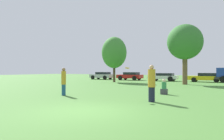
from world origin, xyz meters
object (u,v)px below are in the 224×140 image
person_catcher (152,83)px  parked_car_silver (102,75)px  person_thrower (64,81)px  parked_car_red (130,76)px  parked_car_yellow (206,77)px  tree_0 (114,53)px  bystander_sitting (164,88)px  tree_1 (185,42)px  parked_car_white (163,77)px  frisbee (127,68)px

person_catcher → parked_car_silver: size_ratio=0.48×
person_thrower → parked_car_red: size_ratio=0.44×
person_thrower → parked_car_yellow: (6.01, 20.79, -0.26)m
tree_0 → bystander_sitting: bearing=-48.2°
tree_1 → parked_car_white: 8.46m
tree_1 → parked_car_red: bearing=146.3°
person_thrower → parked_car_red: bearing=102.7°
parked_car_silver → parked_car_white: (10.67, -0.22, -0.04)m
parked_car_silver → frisbee: bearing=125.3°
frisbee → tree_1: (0.25, 14.15, 2.94)m
frisbee → parked_car_silver: size_ratio=0.06×
parked_car_white → parked_car_red: bearing=-2.7°
parked_car_yellow → frisbee: bearing=85.1°
person_catcher → tree_0: size_ratio=0.31×
parked_car_white → frisbee: bearing=100.9°
person_thrower → tree_1: bearing=71.6°
tree_1 → bystander_sitting: bearing=-85.9°
parked_car_silver → parked_car_white: 10.67m
parked_car_silver → parked_car_yellow: 16.34m
person_catcher → parked_car_white: 21.16m
person_thrower → parked_car_white: 20.56m
tree_1 → parked_car_silver: size_ratio=1.71×
parked_car_yellow → tree_0: bearing=30.3°
bystander_sitting → parked_car_silver: size_ratio=0.26×
person_catcher → tree_0: bearing=-55.8°
tree_0 → tree_1: tree_1 is taller
person_thrower → frisbee: (4.29, 0.25, 0.80)m
person_catcher → parked_car_red: 23.34m
parked_car_yellow → tree_1: bearing=76.8°
bystander_sitting → tree_0: size_ratio=0.17×
tree_0 → parked_car_white: 8.33m
parked_car_yellow → person_thrower: bearing=73.7°
parked_car_silver → parked_car_yellow: parked_car_silver is taller
tree_0 → parked_car_red: 6.98m
person_catcher → parked_car_white: person_catcher is taller
parked_car_red → tree_0: bearing=94.9°
tree_1 → parked_car_silver: bearing=156.8°
frisbee → bystander_sitting: frisbee is taller
frisbee → parked_car_white: bearing=101.0°
person_thrower → parked_car_red: 21.41m
person_catcher → bystander_sitting: person_catcher is taller
tree_1 → parked_car_silver: (-14.86, 6.38, -3.96)m
tree_0 → parked_car_yellow: (10.52, 6.17, -3.25)m
bystander_sitting → tree_1: (-0.78, 10.75, 4.22)m
parked_car_silver → parked_car_white: size_ratio=0.93×
parked_car_silver → tree_0: bearing=133.2°
person_thrower → parked_car_silver: size_ratio=0.45×
frisbee → parked_car_yellow: 20.64m
parked_car_white → parked_car_yellow: (5.67, 0.23, 0.00)m
person_thrower → tree_0: (-4.51, 14.62, 2.99)m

